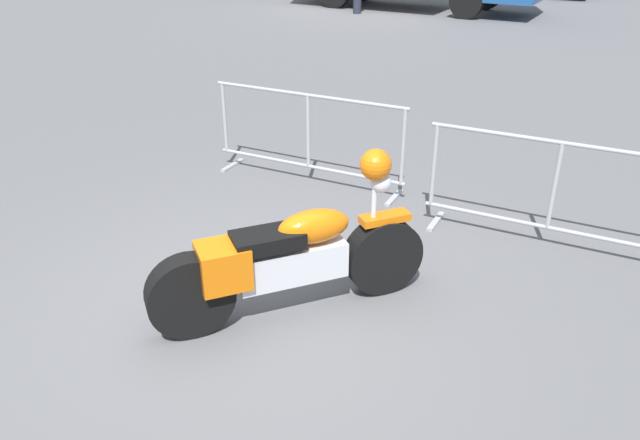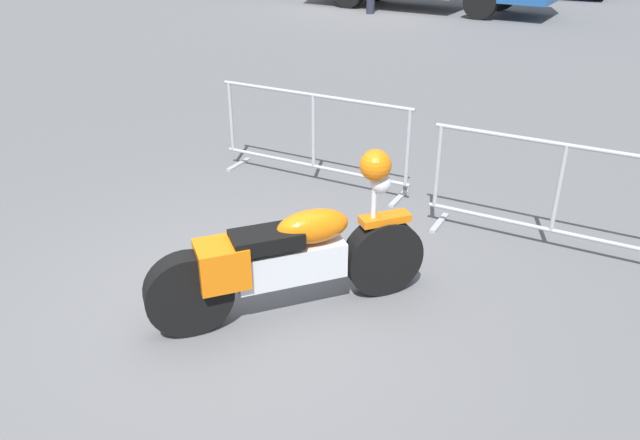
% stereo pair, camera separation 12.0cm
% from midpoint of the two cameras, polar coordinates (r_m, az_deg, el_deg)
% --- Properties ---
extents(ground_plane, '(120.00, 120.00, 0.00)m').
position_cam_midpoint_polar(ground_plane, '(5.22, -7.92, -7.80)').
color(ground_plane, '#5B5B5E').
extents(motorcycle, '(1.44, 1.99, 1.29)m').
position_cam_midpoint_polar(motorcycle, '(4.88, -3.34, -3.44)').
color(motorcycle, black).
rests_on(motorcycle, ground).
extents(crowd_barrier_near, '(2.39, 0.72, 1.07)m').
position_cam_midpoint_polar(crowd_barrier_near, '(7.23, -1.57, 7.58)').
color(crowd_barrier_near, '#9EA0A5').
rests_on(crowd_barrier_near, ground).
extents(crowd_barrier_far, '(2.39, 0.72, 1.07)m').
position_cam_midpoint_polar(crowd_barrier_far, '(6.16, 20.03, 2.31)').
color(crowd_barrier_far, '#9EA0A5').
rests_on(crowd_barrier_far, ground).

